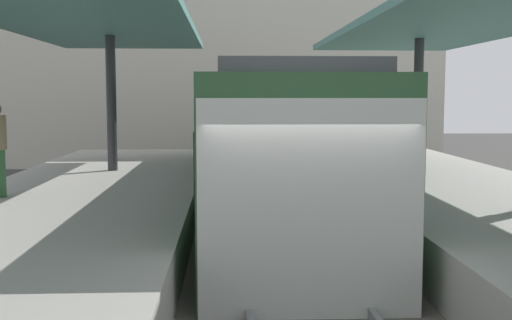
{
  "coord_description": "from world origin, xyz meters",
  "views": [
    {
      "loc": [
        -0.97,
        -8.15,
        2.82
      ],
      "look_at": [
        -0.38,
        4.88,
        1.52
      ],
      "focal_mm": 44.94,
      "sensor_mm": 36.0,
      "label": 1
    }
  ],
  "objects": [
    {
      "name": "platform_left",
      "position": [
        -3.8,
        0.0,
        0.5
      ],
      "size": [
        4.4,
        28.0,
        1.0
      ],
      "primitive_type": "cube",
      "color": "#ADA8A0",
      "rests_on": "ground_plane"
    },
    {
      "name": "rail_near_side",
      "position": [
        -0.72,
        0.0,
        0.27
      ],
      "size": [
        0.08,
        28.0,
        0.14
      ],
      "primitive_type": "cube",
      "color": "slate",
      "rests_on": "track_ballast"
    },
    {
      "name": "track_ballast",
      "position": [
        0.0,
        0.0,
        0.1
      ],
      "size": [
        3.2,
        28.0,
        0.2
      ],
      "primitive_type": "cube",
      "color": "#59544C",
      "rests_on": "ground_plane"
    },
    {
      "name": "commuter_train",
      "position": [
        0.0,
        6.06,
        1.73
      ],
      "size": [
        2.78,
        13.87,
        3.1
      ],
      "color": "#2D5633",
      "rests_on": "track_ballast"
    },
    {
      "name": "ground_plane",
      "position": [
        0.0,
        0.0,
        0.0
      ],
      "size": [
        80.0,
        80.0,
        0.0
      ],
      "primitive_type": "plane",
      "color": "#383835"
    },
    {
      "name": "rail_far_side",
      "position": [
        0.72,
        0.0,
        0.27
      ],
      "size": [
        0.08,
        28.0,
        0.14
      ],
      "primitive_type": "cube",
      "color": "slate",
      "rests_on": "track_ballast"
    },
    {
      "name": "station_building_backdrop",
      "position": [
        -1.33,
        20.0,
        5.5
      ],
      "size": [
        18.0,
        6.0,
        11.0
      ],
      "primitive_type": "cube",
      "color": "beige",
      "rests_on": "ground_plane"
    }
  ]
}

